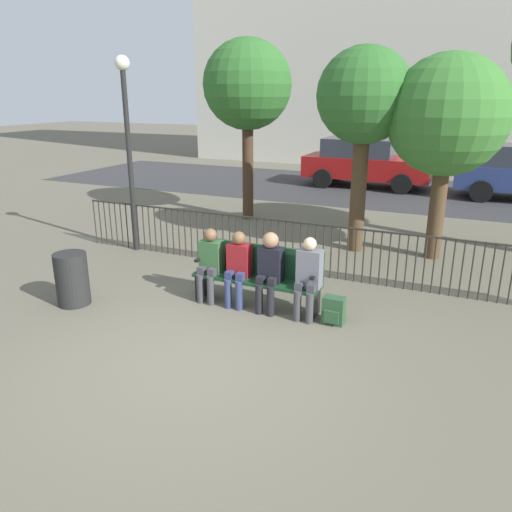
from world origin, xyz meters
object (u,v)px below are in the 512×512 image
(tree_2, at_px, (247,86))
(trash_bin, at_px, (72,279))
(park_bench, at_px, (258,273))
(tree_1, at_px, (448,117))
(seated_person_3, at_px, (308,274))
(backpack, at_px, (333,311))
(seated_person_0, at_px, (210,261))
(parked_car_1, at_px, (365,162))
(seated_person_2, at_px, (270,267))
(tree_3, at_px, (364,99))
(seated_person_1, at_px, (238,265))
(lamp_post, at_px, (127,126))

(tree_2, relative_size, trash_bin, 5.36)
(park_bench, xyz_separation_m, tree_1, (2.18, 3.50, 2.17))
(park_bench, xyz_separation_m, seated_person_3, (0.83, -0.13, 0.16))
(seated_person_3, height_order, tree_1, tree_1)
(seated_person_3, bearing_deg, backpack, -6.85)
(seated_person_0, distance_m, tree_1, 5.09)
(tree_1, bearing_deg, trash_bin, -135.66)
(parked_car_1, bearing_deg, tree_2, -106.54)
(seated_person_0, bearing_deg, seated_person_3, 0.11)
(tree_2, bearing_deg, trash_bin, -90.79)
(seated_person_0, relative_size, tree_1, 0.30)
(seated_person_2, relative_size, seated_person_3, 1.01)
(seated_person_2, bearing_deg, tree_3, 82.88)
(backpack, height_order, tree_1, tree_1)
(backpack, bearing_deg, seated_person_3, 173.15)
(tree_1, bearing_deg, seated_person_3, -110.36)
(seated_person_2, relative_size, trash_bin, 1.48)
(seated_person_1, height_order, tree_1, tree_1)
(seated_person_0, xyz_separation_m, seated_person_2, (0.98, 0.00, 0.04))
(seated_person_0, distance_m, parked_car_1, 10.81)
(seated_person_1, xyz_separation_m, seated_person_3, (1.10, 0.00, 0.02))
(seated_person_0, relative_size, trash_bin, 1.41)
(seated_person_3, relative_size, trash_bin, 1.47)
(backpack, bearing_deg, lamp_post, 159.99)
(park_bench, relative_size, seated_person_1, 1.71)
(seated_person_1, distance_m, seated_person_2, 0.51)
(park_bench, distance_m, backpack, 1.28)
(seated_person_3, height_order, backpack, seated_person_3)
(lamp_post, distance_m, parked_car_1, 9.67)
(park_bench, height_order, tree_3, tree_3)
(seated_person_2, relative_size, parked_car_1, 0.28)
(tree_1, height_order, trash_bin, tree_1)
(parked_car_1, bearing_deg, seated_person_0, -89.78)
(lamp_post, relative_size, trash_bin, 4.64)
(tree_3, bearing_deg, seated_person_1, -105.09)
(seated_person_3, height_order, lamp_post, lamp_post)
(park_bench, height_order, tree_1, tree_1)
(parked_car_1, bearing_deg, seated_person_3, -81.50)
(tree_3, height_order, lamp_post, tree_3)
(backpack, distance_m, lamp_post, 5.45)
(seated_person_2, distance_m, parked_car_1, 10.86)
(backpack, xyz_separation_m, tree_3, (-0.55, 3.55, 2.77))
(seated_person_0, bearing_deg, park_bench, 10.22)
(seated_person_1, distance_m, tree_1, 4.83)
(backpack, xyz_separation_m, trash_bin, (-3.81, -0.96, 0.21))
(seated_person_1, xyz_separation_m, trash_bin, (-2.31, -1.01, -0.24))
(tree_1, height_order, lamp_post, tree_1)
(park_bench, xyz_separation_m, seated_person_2, (0.24, -0.13, 0.18))
(tree_3, relative_size, parked_car_1, 0.94)
(seated_person_1, xyz_separation_m, tree_2, (-2.22, 5.07, 2.58))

